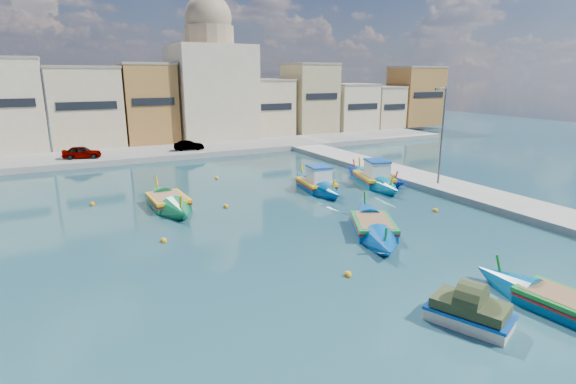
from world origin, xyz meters
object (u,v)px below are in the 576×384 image
object	(u,v)px
tender_near	(469,313)
luzzu_cyan_mid	(373,177)
quay_street_lamp	(441,135)
luzzu_turquoise_cabin	(374,179)
church_block	(211,78)
luzzu_blue_south	(373,228)
luzzu_green	(168,203)
luzzu_blue_cabin	(316,185)
luzzu_cyan_south	(562,306)

from	to	relation	value
tender_near	luzzu_cyan_mid	bearing A→B (deg)	60.68
quay_street_lamp	luzzu_turquoise_cabin	bearing A→B (deg)	131.61
church_block	luzzu_blue_south	size ratio (longest dim) A/B	2.05
quay_street_lamp	tender_near	distance (m)	21.10
luzzu_turquoise_cabin	luzzu_cyan_mid	bearing A→B (deg)	53.65
luzzu_turquoise_cabin	luzzu_green	distance (m)	16.93
luzzu_green	luzzu_blue_south	size ratio (longest dim) A/B	0.95
church_block	tender_near	xyz separation A→B (m)	(-6.47, -49.39, -7.96)
church_block	luzzu_green	xyz separation A→B (m)	(-12.81, -29.10, -8.11)
luzzu_blue_cabin	luzzu_green	xyz separation A→B (m)	(-11.59, 0.58, -0.08)
luzzu_green	tender_near	xyz separation A→B (m)	(6.34, -20.29, 0.15)
quay_street_lamp	luzzu_blue_cabin	world-z (taller)	quay_street_lamp
luzzu_turquoise_cabin	church_block	bearing A→B (deg)	97.70
luzzu_cyan_mid	tender_near	bearing A→B (deg)	-119.32
luzzu_cyan_south	luzzu_cyan_mid	bearing A→B (deg)	70.67
luzzu_turquoise_cabin	luzzu_green	size ratio (longest dim) A/B	1.18
quay_street_lamp	luzzu_blue_cabin	distance (m)	10.46
quay_street_lamp	luzzu_turquoise_cabin	world-z (taller)	quay_street_lamp
quay_street_lamp	church_block	bearing A→B (deg)	102.35
luzzu_cyan_south	tender_near	bearing A→B (deg)	165.27
luzzu_turquoise_cabin	luzzu_blue_cabin	xyz separation A→B (m)	(-5.30, 0.54, -0.02)
luzzu_cyan_mid	luzzu_blue_south	size ratio (longest dim) A/B	0.87
quay_street_lamp	luzzu_green	bearing A→B (deg)	166.39
luzzu_cyan_mid	luzzu_cyan_south	bearing A→B (deg)	-109.33
luzzu_blue_cabin	luzzu_green	size ratio (longest dim) A/B	1.01
luzzu_cyan_mid	luzzu_blue_south	bearing A→B (deg)	-127.80
quay_street_lamp	luzzu_blue_south	size ratio (longest dim) A/B	0.86
luzzu_turquoise_cabin	luzzu_blue_south	distance (m)	12.15
luzzu_turquoise_cabin	luzzu_cyan_mid	size ratio (longest dim) A/B	1.30
luzzu_cyan_south	tender_near	size ratio (longest dim) A/B	2.35
quay_street_lamp	luzzu_cyan_south	world-z (taller)	quay_street_lamp
luzzu_blue_cabin	luzzu_cyan_mid	distance (m)	6.26
luzzu_green	luzzu_cyan_mid	bearing A→B (deg)	0.40
quay_street_lamp	tender_near	world-z (taller)	quay_street_lamp
church_block	luzzu_blue_cabin	bearing A→B (deg)	-92.35
church_block	quay_street_lamp	size ratio (longest dim) A/B	2.39
luzzu_blue_cabin	tender_near	xyz separation A→B (m)	(-5.25, -19.70, 0.07)
luzzu_cyan_mid	luzzu_cyan_south	distance (m)	22.73
luzzu_blue_cabin	luzzu_green	bearing A→B (deg)	177.12
luzzu_blue_cabin	luzzu_cyan_mid	world-z (taller)	luzzu_blue_cabin
church_block	tender_near	size ratio (longest dim) A/B	5.71
quay_street_lamp	luzzu_green	xyz separation A→B (m)	(-20.25, 4.90, -4.04)
luzzu_blue_cabin	church_block	bearing A→B (deg)	87.65
luzzu_cyan_south	luzzu_turquoise_cabin	bearing A→B (deg)	71.89
luzzu_cyan_south	luzzu_blue_cabin	bearing A→B (deg)	86.39
church_block	luzzu_blue_cabin	distance (m)	30.77
luzzu_turquoise_cabin	luzzu_blue_south	xyz separation A→B (m)	(-7.48, -9.58, -0.11)
luzzu_cyan_south	quay_street_lamp	bearing A→B (deg)	58.75
luzzu_green	luzzu_blue_south	world-z (taller)	luzzu_green
quay_street_lamp	luzzu_cyan_mid	distance (m)	6.92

